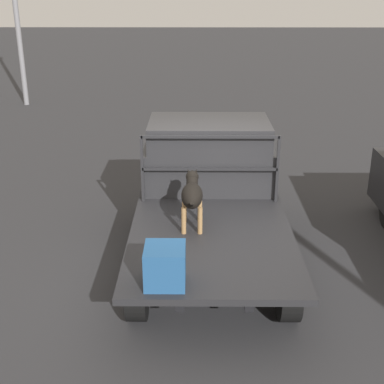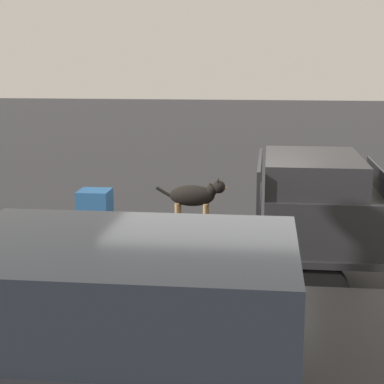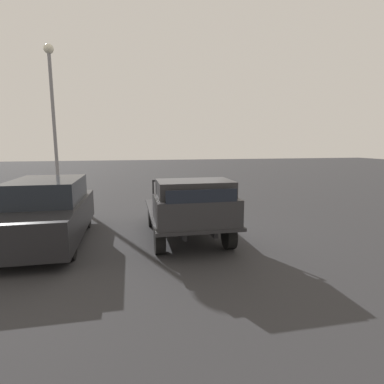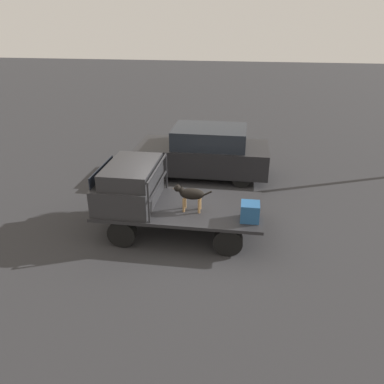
{
  "view_description": "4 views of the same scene",
  "coord_description": "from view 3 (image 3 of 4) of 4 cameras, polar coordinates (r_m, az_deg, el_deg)",
  "views": [
    {
      "loc": [
        -6.63,
        0.2,
        3.75
      ],
      "look_at": [
        -0.33,
        0.25,
        1.23
      ],
      "focal_mm": 50.0,
      "sensor_mm": 36.0,
      "label": 1
    },
    {
      "loc": [
        0.64,
        -7.9,
        2.93
      ],
      "look_at": [
        -0.33,
        0.25,
        1.23
      ],
      "focal_mm": 60.0,
      "sensor_mm": 36.0,
      "label": 2
    },
    {
      "loc": [
        8.26,
        -1.52,
        2.67
      ],
      "look_at": [
        -0.33,
        0.25,
        1.23
      ],
      "focal_mm": 28.0,
      "sensor_mm": 36.0,
      "label": 3
    },
    {
      "loc": [
        -1.5,
        8.21,
        5.03
      ],
      "look_at": [
        -0.33,
        0.25,
        1.23
      ],
      "focal_mm": 35.0,
      "sensor_mm": 36.0,
      "label": 4
    }
  ],
  "objects": [
    {
      "name": "ground_plane",
      "position": [
        8.82,
        -1.16,
        -8.34
      ],
      "size": [
        80.0,
        80.0,
        0.0
      ],
      "primitive_type": "plane",
      "color": "#2D2D30"
    },
    {
      "name": "flatbed_truck",
      "position": [
        8.66,
        -1.17,
        -4.81
      ],
      "size": [
        4.07,
        2.09,
        0.74
      ],
      "color": "black",
      "rests_on": "ground"
    },
    {
      "name": "truck_cab",
      "position": [
        7.3,
        0.63,
        -2.09
      ],
      "size": [
        1.37,
        1.97,
        1.03
      ],
      "color": "#28282B",
      "rests_on": "flatbed_truck"
    },
    {
      "name": "truck_headboard",
      "position": [
        7.97,
        -0.47,
        0.06
      ],
      "size": [
        0.04,
        1.97,
        0.99
      ],
      "color": "#232326",
      "rests_on": "flatbed_truck"
    },
    {
      "name": "dog",
      "position": [
        8.85,
        0.07,
        -0.4
      ],
      "size": [
        0.95,
        0.27,
        0.69
      ],
      "rotation": [
        0.0,
        0.0,
        0.05
      ],
      "color": "#9E7547",
      "rests_on": "flatbed_truck"
    },
    {
      "name": "cargo_crate",
      "position": [
        10.33,
        -0.06,
        -0.26
      ],
      "size": [
        0.43,
        0.43,
        0.43
      ],
      "color": "#235184",
      "rests_on": "flatbed_truck"
    },
    {
      "name": "parked_sedan",
      "position": [
        8.92,
        -25.86,
        -3.42
      ],
      "size": [
        4.36,
        1.89,
        1.71
      ],
      "rotation": [
        0.0,
        0.0,
        0.11
      ],
      "color": "black",
      "rests_on": "ground"
    },
    {
      "name": "light_pole_near",
      "position": [
        16.87,
        -25.08,
        15.73
      ],
      "size": [
        0.46,
        0.46,
        7.37
      ],
      "color": "gray",
      "rests_on": "ground"
    }
  ]
}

